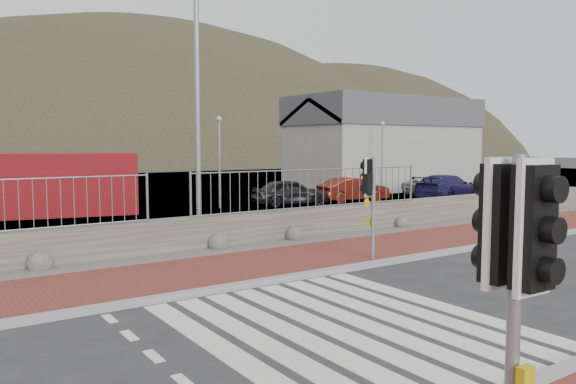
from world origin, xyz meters
TOP-DOWN VIEW (x-y plane):
  - ground at (0.00, 0.00)m, footprint 220.00×220.00m
  - sidewalk_far at (0.00, 4.50)m, footprint 40.00×3.00m
  - kerb_far at (0.00, 3.00)m, footprint 40.00×0.25m
  - zebra_crossing at (-0.00, 0.00)m, footprint 4.62×5.60m
  - gravel_strip at (0.00, 6.50)m, footprint 40.00×1.50m
  - stone_wall at (0.00, 7.30)m, footprint 40.00×0.60m
  - railing at (0.00, 7.15)m, footprint 18.07×0.07m
  - quay at (0.00, 27.90)m, footprint 120.00×40.00m
  - harbor_building at (20.00, 19.90)m, footprint 12.20×6.20m
  - hills_backdrop at (6.74, 87.90)m, footprint 254.00×90.00m
  - traffic_signal_near at (-1.75, -4.09)m, footprint 0.41×0.25m
  - traffic_signal_far at (3.68, 3.38)m, footprint 0.64×0.37m
  - streetlight at (1.41, 8.16)m, footprint 1.70×0.89m
  - shipping_container at (-0.53, 17.48)m, footprint 6.45×3.80m
  - car_a at (9.30, 15.08)m, footprint 3.86×2.21m
  - car_b at (12.88, 14.68)m, footprint 3.80×1.74m
  - car_c at (17.64, 12.77)m, footprint 4.77×2.75m
  - car_d at (18.53, 13.99)m, footprint 4.41×2.92m
  - car_e at (21.63, 12.58)m, footprint 3.46×1.95m

SIDE VIEW (x-z plane):
  - hills_backdrop at x=6.74m, z-range -73.05..26.95m
  - ground at x=0.00m, z-range 0.00..0.00m
  - quay at x=0.00m, z-range -0.25..0.25m
  - zebra_crossing at x=0.00m, z-range 0.00..0.01m
  - gravel_strip at x=0.00m, z-range 0.00..0.06m
  - sidewalk_far at x=0.00m, z-range 0.00..0.08m
  - kerb_far at x=0.00m, z-range -0.01..0.11m
  - stone_wall at x=0.00m, z-range 0.00..0.90m
  - car_e at x=21.63m, z-range 0.00..1.11m
  - car_d at x=18.53m, z-range 0.00..1.13m
  - car_b at x=12.88m, z-range 0.00..1.21m
  - car_a at x=9.30m, z-range 0.00..1.24m
  - car_c at x=17.64m, z-range 0.00..1.30m
  - shipping_container at x=-0.53m, z-range 0.00..2.52m
  - railing at x=0.00m, z-range 1.21..2.43m
  - traffic_signal_far at x=3.68m, z-range 0.58..3.17m
  - traffic_signal_near at x=-1.75m, z-range 0.62..3.43m
  - harbor_building at x=20.00m, z-range 0.03..5.83m
  - streetlight at x=1.41m, z-range 0.53..9.06m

